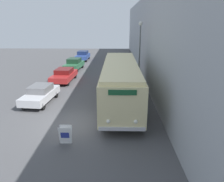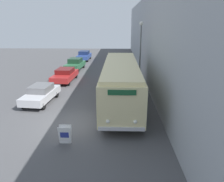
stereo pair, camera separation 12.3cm
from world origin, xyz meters
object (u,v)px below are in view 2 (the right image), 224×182
Objects in this scene: sign_board at (65,135)px; parked_car_mid at (65,75)px; parked_car_distant at (84,56)px; streetlamp at (140,46)px; parked_car_near at (41,94)px; vintage_bus at (121,80)px; parked_car_far at (75,64)px.

sign_board is 12.84m from parked_car_mid.
sign_board is 26.20m from parked_car_distant.
streetlamp is 1.45× the size of parked_car_near.
sign_board is 0.16× the size of streetlamp.
parked_car_distant is at bearing 106.69° from vintage_bus.
parked_car_mid is 1.05× the size of parked_car_distant.
streetlamp is (1.80, 3.85, 2.21)m from vintage_bus.
vintage_bus is 13.72m from parked_car_far.
sign_board is at bearing -115.83° from vintage_bus.
sign_board is at bearing -56.03° from parked_car_near.
parked_car_distant is (0.00, 13.54, 0.05)m from parked_car_mid.
parked_car_near is 6.47m from parked_car_mid.
vintage_bus reaches higher than parked_car_near.
parked_car_mid is (0.38, 6.46, -0.01)m from parked_car_near.
parked_car_mid is at bearing 162.46° from streetlamp.
parked_car_near is at bearing -178.54° from vintage_bus.
vintage_bus is 2.51× the size of parked_car_mid.
streetlamp is 18.06m from parked_car_distant.
parked_car_mid is 6.00m from parked_car_far.
parked_car_distant is at bearing 93.41° from parked_car_mid.
parked_car_near is (-6.33, -0.16, -1.10)m from vintage_bus.
parked_car_far is at bearing 115.96° from vintage_bus.
vintage_bus is 20.74m from parked_car_distant.
parked_car_near is at bearing -89.29° from parked_car_distant.
vintage_bus is at bearing 6.49° from parked_car_near.
parked_car_mid is 1.07× the size of parked_car_far.
parked_car_far reaches higher than parked_car_mid.
vintage_bus is at bearing 64.17° from sign_board.
parked_car_near is (-3.33, 6.03, 0.26)m from sign_board.
streetlamp is at bearing -62.34° from parked_car_distant.
parked_car_far is (0.34, 12.46, 0.04)m from parked_car_near.
parked_car_near is 0.93× the size of parked_car_mid.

